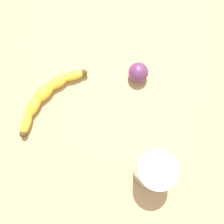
% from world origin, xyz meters
% --- Properties ---
extents(wooden_tabletop, '(1.20, 1.20, 0.03)m').
position_xyz_m(wooden_tabletop, '(0.00, 0.00, 0.01)').
color(wooden_tabletop, tan).
rests_on(wooden_tabletop, ground).
extents(banana, '(0.24, 0.08, 0.03)m').
position_xyz_m(banana, '(0.06, -0.17, 0.05)').
color(banana, yellow).
rests_on(banana, wooden_tabletop).
extents(smoothie_glass, '(0.08, 0.08, 0.12)m').
position_xyz_m(smoothie_glass, '(0.04, 0.16, 0.09)').
color(smoothie_glass, silver).
rests_on(smoothie_glass, wooden_tabletop).
extents(plum_fruit, '(0.05, 0.05, 0.05)m').
position_xyz_m(plum_fruit, '(-0.14, -0.02, 0.06)').
color(plum_fruit, '#6B3360').
rests_on(plum_fruit, wooden_tabletop).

